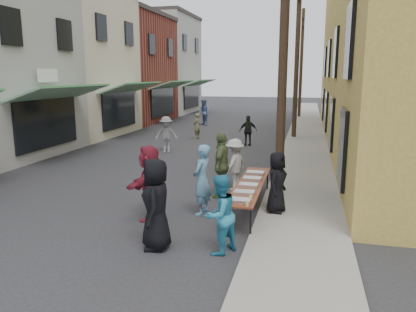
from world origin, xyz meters
The scene contains 27 objects.
ground centered at (0.00, 0.00, 0.00)m, with size 120.00×120.00×0.00m, color #28282B.
sidewalk centered at (5.00, 15.00, 0.05)m, with size 2.20×60.00×0.10m, color gray.
storefront_row centered at (-10.00, 14.96, 4.12)m, with size 8.00×37.00×9.00m.
utility_pole_near centered at (4.30, 3.00, 4.50)m, with size 0.26×0.26×9.00m, color #2D2116.
utility_pole_mid centered at (4.30, 15.00, 4.50)m, with size 0.26×0.26×9.00m, color #2D2116.
utility_pole_far centered at (4.30, 27.00, 4.50)m, with size 0.26×0.26×9.00m, color #2D2116.
serving_table centered at (3.63, 1.60, 0.71)m, with size 0.70×4.00×0.75m.
catering_tray_sausage centered at (3.63, -0.05, 0.79)m, with size 0.50×0.33×0.08m, color maroon.
catering_tray_foil_b centered at (3.63, 0.60, 0.79)m, with size 0.50×0.33×0.08m, color #B2B2B7.
catering_tray_buns centered at (3.63, 1.30, 0.79)m, with size 0.50×0.33×0.08m, color tan.
catering_tray_foil_d centered at (3.63, 2.00, 0.79)m, with size 0.50×0.33×0.08m, color #B2B2B7.
catering_tray_buns_end centered at (3.63, 2.70, 0.79)m, with size 0.50×0.33×0.08m, color tan.
condiment_jar_a centered at (3.41, -0.35, 0.79)m, with size 0.07×0.07×0.08m, color #A57F26.
condiment_jar_b centered at (3.41, -0.25, 0.79)m, with size 0.07×0.07×0.08m, color #A57F26.
condiment_jar_c centered at (3.41, -0.15, 0.79)m, with size 0.07×0.07×0.08m, color #A57F26.
cup_stack centered at (3.83, -0.30, 0.81)m, with size 0.08×0.08×0.12m, color tan.
guest_front_a centered at (2.06, -1.28, 0.97)m, with size 0.95×0.62×1.94m, color black.
guest_front_b centered at (2.45, 1.02, 0.93)m, with size 0.68×0.45×1.86m, color #5686A6.
guest_front_c centered at (3.40, -1.20, 0.83)m, with size 0.80×0.63×1.66m, color teal.
guest_front_d centered at (2.85, 3.56, 0.82)m, with size 1.06×0.61×1.64m, color beige.
guest_front_e centered at (2.63, 2.64, 0.98)m, with size 1.15×0.48×1.97m, color #57693D.
guest_queue_back centered at (1.24, 0.39, 0.95)m, with size 1.77×0.56×1.91m, color maroon.
server centered at (4.35, 1.39, 0.90)m, with size 0.78×0.51×1.59m, color black.
passerby_left centered at (-1.43, 9.11, 0.85)m, with size 1.10×0.63×1.70m, color slate.
passerby_mid centered at (2.10, 11.76, 0.79)m, with size 0.93×0.39×1.58m, color black.
passerby_right centered at (-1.12, 13.42, 0.74)m, with size 0.54×0.35×1.48m, color olive.
passerby_far centered at (-2.32, 19.71, 0.95)m, with size 0.92×0.72×1.90m, color #546CA4.
Camera 1 is at (5.05, -8.87, 3.61)m, focal length 35.00 mm.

